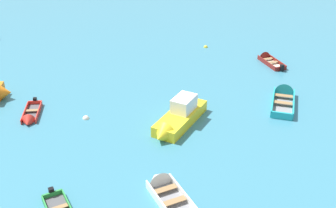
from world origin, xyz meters
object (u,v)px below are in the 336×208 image
at_px(rowboat_red_midfield_left, 30,118).
at_px(motor_launch_yellow_cluster_outer, 178,118).
at_px(rowboat_turquoise_cluster_inner, 284,96).
at_px(rowboat_maroon_distant_center, 267,59).
at_px(mooring_buoy_near_foreground, 86,119).
at_px(rowboat_white_outer_right, 165,189).
at_px(mooring_buoy_between_boats_right, 206,47).

bearing_deg(rowboat_red_midfield_left, motor_launch_yellow_cluster_outer, 6.06).
distance_m(rowboat_red_midfield_left, rowboat_turquoise_cluster_inner, 17.61).
distance_m(rowboat_red_midfield_left, rowboat_maroon_distant_center, 20.38).
relative_size(rowboat_red_midfield_left, motor_launch_yellow_cluster_outer, 0.59).
relative_size(motor_launch_yellow_cluster_outer, mooring_buoy_near_foreground, 13.00).
xyz_separation_m(rowboat_red_midfield_left, rowboat_maroon_distant_center, (15.51, 13.22, 0.02)).
height_order(rowboat_turquoise_cluster_inner, motor_launch_yellow_cluster_outer, motor_launch_yellow_cluster_outer).
height_order(rowboat_red_midfield_left, mooring_buoy_near_foreground, rowboat_red_midfield_left).
height_order(rowboat_white_outer_right, rowboat_turquoise_cluster_inner, rowboat_turquoise_cluster_inner).
bearing_deg(rowboat_turquoise_cluster_inner, rowboat_maroon_distant_center, 98.01).
relative_size(rowboat_maroon_distant_center, rowboat_turquoise_cluster_inner, 0.75).
height_order(rowboat_maroon_distant_center, mooring_buoy_between_boats_right, rowboat_maroon_distant_center).
relative_size(motor_launch_yellow_cluster_outer, mooring_buoy_between_boats_right, 14.42).
relative_size(rowboat_red_midfield_left, rowboat_white_outer_right, 0.85).
bearing_deg(rowboat_turquoise_cluster_inner, mooring_buoy_between_boats_right, 124.65).
distance_m(rowboat_maroon_distant_center, motor_launch_yellow_cluster_outer, 13.55).
xyz_separation_m(rowboat_maroon_distant_center, mooring_buoy_near_foreground, (-11.96, -12.44, -0.17)).
bearing_deg(rowboat_white_outer_right, mooring_buoy_between_boats_right, 90.37).
xyz_separation_m(rowboat_red_midfield_left, mooring_buoy_between_boats_right, (9.91, 15.66, -0.15)).
xyz_separation_m(rowboat_white_outer_right, mooring_buoy_between_boats_right, (-0.14, 21.20, -0.21)).
height_order(rowboat_red_midfield_left, rowboat_maroon_distant_center, rowboat_maroon_distant_center).
bearing_deg(mooring_buoy_between_boats_right, rowboat_red_midfield_left, -122.34).
height_order(rowboat_maroon_distant_center, mooring_buoy_near_foreground, rowboat_maroon_distant_center).
height_order(rowboat_maroon_distant_center, motor_launch_yellow_cluster_outer, motor_launch_yellow_cluster_outer).
height_order(rowboat_red_midfield_left, rowboat_turquoise_cluster_inner, rowboat_turquoise_cluster_inner).
bearing_deg(mooring_buoy_between_boats_right, rowboat_maroon_distant_center, -23.53).
bearing_deg(rowboat_maroon_distant_center, rowboat_turquoise_cluster_inner, -81.99).
bearing_deg(rowboat_turquoise_cluster_inner, rowboat_white_outer_right, -118.97).
relative_size(rowboat_red_midfield_left, rowboat_maroon_distant_center, 0.97).
distance_m(rowboat_maroon_distant_center, mooring_buoy_between_boats_right, 6.10).
bearing_deg(rowboat_maroon_distant_center, rowboat_red_midfield_left, -139.54).
relative_size(rowboat_red_midfield_left, mooring_buoy_near_foreground, 7.70).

